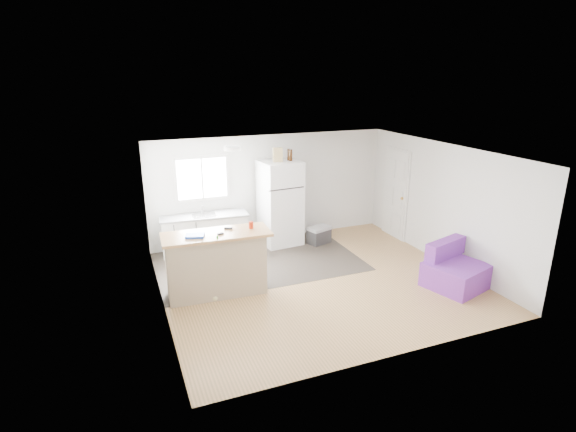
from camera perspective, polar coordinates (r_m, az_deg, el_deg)
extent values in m
cube|color=olive|center=(8.45, 3.62, -8.24)|extent=(5.50, 5.00, 0.01)
cube|color=white|center=(7.71, 3.96, 8.06)|extent=(5.50, 5.00, 0.01)
cube|color=white|center=(10.22, -2.21, 3.61)|extent=(5.50, 0.01, 2.40)
cube|color=white|center=(6.00, 14.10, -7.38)|extent=(5.50, 0.01, 2.40)
cube|color=white|center=(7.31, -16.13, -2.91)|extent=(0.01, 5.00, 2.40)
cube|color=white|center=(9.47, 19.02, 1.49)|extent=(0.01, 5.00, 2.40)
cube|color=#302A24|center=(9.26, -3.78, -5.77)|extent=(4.05, 2.50, 0.00)
cube|color=white|center=(9.74, -10.87, 4.72)|extent=(1.18, 0.04, 0.98)
cube|color=white|center=(9.72, -10.85, 4.69)|extent=(1.05, 0.01, 0.85)
cube|color=white|center=(9.72, -10.84, 4.69)|extent=(0.03, 0.02, 0.85)
cube|color=white|center=(10.67, 13.48, 2.71)|extent=(0.05, 0.82, 2.03)
cube|color=white|center=(10.67, 13.53, 2.74)|extent=(0.03, 0.92, 2.10)
sphere|color=gold|center=(10.40, 14.27, 2.17)|extent=(0.07, 0.07, 0.07)
cylinder|color=white|center=(8.43, -7.10, 8.51)|extent=(0.30, 0.30, 0.07)
cube|color=white|center=(9.79, -10.49, -2.26)|extent=(1.82, 0.68, 0.79)
cube|color=gray|center=(9.66, -10.63, 0.03)|extent=(1.88, 0.72, 0.04)
cube|color=silver|center=(9.64, -10.60, -0.02)|extent=(0.52, 0.41, 0.05)
cube|color=tan|center=(7.86, -9.11, -6.19)|extent=(1.68, 0.67, 1.07)
cube|color=#BB7E50|center=(7.66, -9.08, -2.34)|extent=(1.85, 0.78, 0.05)
cube|color=white|center=(9.95, -1.00, 1.66)|extent=(0.90, 0.85, 1.88)
cube|color=black|center=(9.48, -0.18, 3.46)|extent=(0.83, 0.09, 0.02)
cube|color=silver|center=(9.31, -2.08, 4.72)|extent=(0.03, 0.02, 0.34)
cube|color=silver|center=(9.53, -2.02, -0.13)|extent=(0.03, 0.02, 0.66)
cube|color=#2D2C2F|center=(10.19, 3.96, -2.58)|extent=(0.56, 0.46, 0.32)
cube|color=#97979A|center=(10.12, 3.98, -1.55)|extent=(0.59, 0.48, 0.06)
cube|color=purple|center=(8.66, 20.54, -7.07)|extent=(1.17, 1.13, 0.45)
cube|color=purple|center=(8.74, 19.37, -3.92)|extent=(0.98, 0.49, 0.34)
cube|color=silver|center=(7.88, -6.34, -9.33)|extent=(0.14, 0.11, 0.23)
cylinder|color=#1A39BA|center=(7.82, -6.38, -8.42)|extent=(0.05, 0.05, 0.05)
cylinder|color=green|center=(7.72, -8.86, -6.09)|extent=(0.08, 0.31, 1.13)
sphere|color=beige|center=(7.83, -9.29, -10.17)|extent=(0.13, 0.13, 0.13)
cylinder|color=red|center=(7.80, -4.72, -1.15)|extent=(0.10, 0.10, 0.12)
cube|color=blue|center=(7.55, -11.73, -2.46)|extent=(0.35, 0.30, 0.04)
cube|color=black|center=(7.82, -7.59, -1.54)|extent=(0.15, 0.10, 0.03)
cube|color=black|center=(7.57, -8.57, -2.24)|extent=(0.11, 0.06, 0.03)
cube|color=tan|center=(9.62, -1.32, 7.77)|extent=(0.21, 0.14, 0.30)
cylinder|color=#361C09|center=(9.74, 0.34, 7.75)|extent=(0.08, 0.08, 0.25)
cylinder|color=#361C09|center=(9.79, 0.10, 7.80)|extent=(0.09, 0.09, 0.25)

